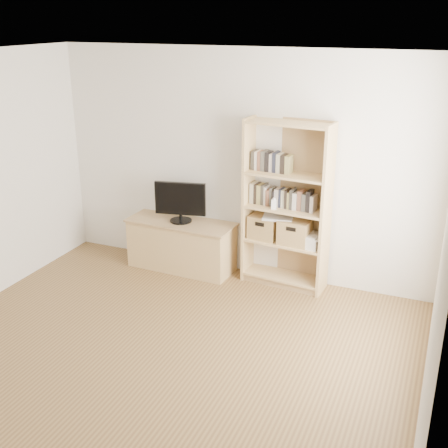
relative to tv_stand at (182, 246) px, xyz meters
The scene contains 14 objects.
floor 2.38m from the tv_stand, 73.75° to the right, with size 4.50×5.00×0.01m, color brown.
back_wall 1.23m from the tv_stand, 19.73° to the left, with size 4.50×0.02×2.60m, color white.
right_wall 3.82m from the tv_stand, 37.88° to the right, with size 0.02×5.00×2.60m, color white.
ceiling 3.30m from the tv_stand, 73.75° to the right, with size 4.50×5.00×0.01m, color white.
tv_stand is the anchor object (origin of this frame).
bookshelf 1.43m from the tv_stand, ahead, with size 0.94×0.34×1.88m, color tan.
television 0.55m from the tv_stand, ahead, with size 0.61×0.05×0.48m, color black.
books_row_mid 1.48m from the tv_stand, ahead, with size 0.82×0.16×0.22m, color #B0AA8D.
books_row_upper 1.55m from the tv_stand, ahead, with size 0.39×0.14×0.20m, color #B0AA8D.
baby_monitor 1.35m from the tv_stand, ahead, with size 0.06×0.04×0.11m, color white.
basket_left 1.09m from the tv_stand, ahead, with size 0.32×0.26×0.26m, color tan.
basket_right 1.43m from the tv_stand, ahead, with size 0.33×0.28×0.28m, color tan.
laptop 1.29m from the tv_stand, ahead, with size 0.33×0.23×0.03m, color silver.
magazine_stack 1.62m from the tv_stand, ahead, with size 0.18×0.25×0.12m, color beige.
Camera 1 is at (2.23, -3.31, 2.92)m, focal length 45.00 mm.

